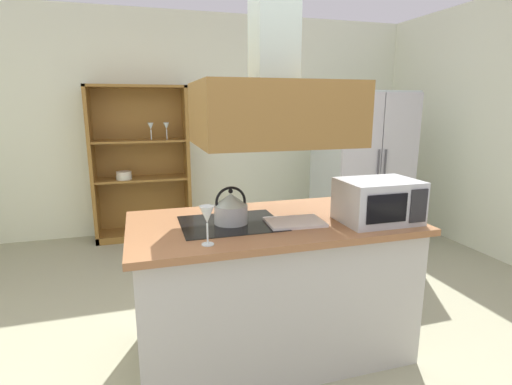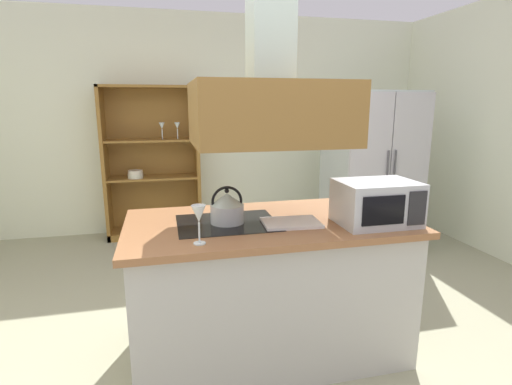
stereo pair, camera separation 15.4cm
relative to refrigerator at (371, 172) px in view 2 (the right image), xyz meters
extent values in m
plane|color=#9E9C7E|center=(-1.75, -1.72, -0.87)|extent=(7.80, 7.80, 0.00)
cube|color=silver|center=(-1.75, 1.28, 0.48)|extent=(6.00, 0.12, 2.70)
cube|color=#BCBAB2|center=(-1.60, -1.60, -0.44)|extent=(1.67, 0.84, 0.86)
cube|color=#99633C|center=(-1.60, -1.60, 0.01)|extent=(1.75, 0.92, 0.04)
cube|color=black|center=(-1.87, -1.60, 0.03)|extent=(0.60, 0.48, 0.00)
cube|color=olive|center=(-1.60, -1.60, 0.68)|extent=(0.90, 0.70, 0.36)
cube|color=#B0BDBB|center=(0.00, 0.01, 0.00)|extent=(0.90, 0.72, 1.74)
cube|color=#BBBAC1|center=(-0.23, -0.36, 0.00)|extent=(0.44, 0.03, 1.70)
cube|color=#B9B8BE|center=(0.22, -0.36, 0.00)|extent=(0.44, 0.03, 1.70)
cylinder|color=#4C4C51|center=(-0.04, -0.39, 0.09)|extent=(0.02, 0.02, 0.40)
cylinder|color=#4C4C51|center=(0.04, -0.39, 0.09)|extent=(0.02, 0.02, 0.40)
cube|color=olive|center=(-2.90, 1.02, 0.04)|extent=(0.04, 0.40, 1.82)
cube|color=olive|center=(-1.81, 1.02, 0.04)|extent=(0.04, 0.40, 1.82)
cube|color=olive|center=(-2.36, 1.02, 0.93)|extent=(1.13, 0.40, 0.03)
cube|color=olive|center=(-2.36, 1.02, -0.83)|extent=(1.13, 0.40, 0.08)
cube|color=olive|center=(-2.36, 1.21, 0.04)|extent=(1.13, 0.02, 1.82)
cube|color=olive|center=(-2.36, 1.02, -0.14)|extent=(1.05, 0.36, 0.02)
cube|color=olive|center=(-2.36, 1.02, 0.31)|extent=(1.05, 0.36, 0.02)
cylinder|color=beige|center=(-2.56, 0.97, -0.11)|extent=(0.18, 0.18, 0.05)
cylinder|color=beige|center=(-2.56, 0.97, -0.06)|extent=(0.17, 0.17, 0.05)
cylinder|color=silver|center=(-2.22, 0.98, 0.38)|extent=(0.01, 0.01, 0.12)
cone|color=silver|center=(-2.22, 0.98, 0.48)|extent=(0.07, 0.07, 0.08)
cylinder|color=silver|center=(-2.04, 0.98, 0.38)|extent=(0.01, 0.01, 0.12)
cone|color=silver|center=(-2.04, 0.98, 0.48)|extent=(0.07, 0.07, 0.08)
cylinder|color=#B4B9BA|center=(-1.87, -1.60, 0.09)|extent=(0.20, 0.20, 0.11)
cone|color=#B1C4B9|center=(-1.87, -1.60, 0.18)|extent=(0.19, 0.19, 0.07)
sphere|color=black|center=(-1.87, -1.60, 0.23)|extent=(0.03, 0.03, 0.03)
torus|color=black|center=(-1.87, -1.60, 0.16)|extent=(0.19, 0.02, 0.19)
cube|color=white|center=(-1.50, -1.71, 0.04)|extent=(0.35, 0.26, 0.02)
cube|color=#B7BABF|center=(-0.99, -1.82, 0.16)|extent=(0.46, 0.34, 0.26)
cube|color=black|center=(-1.05, -1.99, 0.16)|extent=(0.26, 0.01, 0.17)
cube|color=#262628|center=(-0.84, -1.99, 0.16)|extent=(0.11, 0.01, 0.20)
cylinder|color=silver|center=(-2.06, -1.93, 0.03)|extent=(0.06, 0.06, 0.01)
cylinder|color=silver|center=(-2.06, -1.93, 0.09)|extent=(0.01, 0.01, 0.11)
cone|color=silver|center=(-2.06, -1.93, 0.19)|extent=(0.08, 0.08, 0.09)
camera|label=1|loc=(-2.37, -3.83, 0.74)|focal=27.60mm
camera|label=2|loc=(-2.23, -3.87, 0.74)|focal=27.60mm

